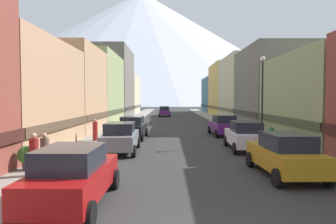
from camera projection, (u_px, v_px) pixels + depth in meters
The scene contains 26 objects.
sidewalk_left at pixel (128, 122), 40.28m from camera, with size 2.50×100.00×0.15m, color gray.
sidewalk_right at pixel (222, 122), 40.29m from camera, with size 2.50×100.00×0.15m, color gray.
storefront_left_1 at pixel (9, 97), 18.68m from camera, with size 6.79×10.25×6.75m.
storefront_left_2 at pixel (62, 92), 28.27m from camera, with size 6.87×8.77×7.93m.
storefront_left_3 at pixel (88, 90), 38.91m from camera, with size 7.56×12.35×8.84m.
storefront_left_4 at pixel (109, 84), 52.17m from camera, with size 7.34×13.17×11.70m.
storefront_left_5 at pixel (115, 95), 65.10m from camera, with size 9.89×12.15×8.09m.
storefront_right_2 at pixel (277, 89), 33.82m from camera, with size 7.56×10.61×8.80m.
storefront_right_3 at pixel (255, 90), 45.38m from camera, with size 9.25×12.24×9.39m.
storefront_right_4 at pixel (239, 91), 57.87m from camera, with size 10.26×12.59×9.77m.
storefront_right_5 at pixel (225, 96), 70.94m from camera, with size 9.81×12.92×8.05m.
car_left_0 at pixel (73, 176), 9.02m from camera, with size 2.11×4.42×1.78m.
car_left_1 at pixel (120, 137), 18.01m from camera, with size 2.15×4.44×1.78m.
car_left_2 at pixel (132, 127), 24.26m from camera, with size 2.17×4.45×1.78m.
car_right_0 at pixel (284, 154), 12.49m from camera, with size 2.18×4.45×1.78m.
car_right_1 at pixel (245, 135), 18.88m from camera, with size 2.18×4.45×1.78m.
car_right_2 at pixel (223, 125), 26.26m from camera, with size 2.21×4.47×1.78m.
car_driving_0 at pixel (164, 111), 55.60m from camera, with size 2.06×4.40×1.78m.
car_driving_1 at pixel (164, 111), 55.22m from camera, with size 2.06×4.40×1.78m.
potted_plant_0 at pixel (26, 156), 12.96m from camera, with size 0.76×0.76×1.03m.
potted_plant_1 at pixel (271, 133), 23.60m from camera, with size 0.47×0.47×0.81m.
pedestrian_0 at pixel (34, 156), 11.98m from camera, with size 0.36×0.36×1.68m.
pedestrian_1 at pixel (95, 131), 22.02m from camera, with size 0.36×0.36×1.58m.
pedestrian_2 at pixel (44, 153), 13.01m from camera, with size 0.36×0.36×1.57m.
streetlamp_right at pixel (262, 87), 20.44m from camera, with size 0.36×0.36×5.86m.
mountain_backdrop at pixel (140, 47), 262.99m from camera, with size 296.86×296.86×94.93m, color silver.
Camera 1 is at (-0.98, -5.18, 3.17)m, focal length 32.64 mm.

